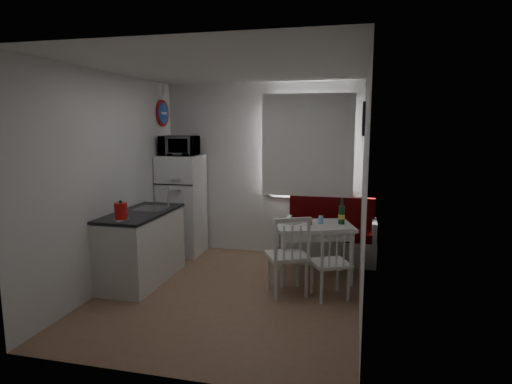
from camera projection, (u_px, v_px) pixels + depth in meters
floor at (229, 293)px, 5.07m from camera, size 3.00×3.50×0.02m
ceiling at (227, 67)px, 4.66m from camera, size 3.00×3.50×0.02m
wall_back at (262, 169)px, 6.55m from camera, size 3.00×0.02×2.60m
wall_front at (159, 217)px, 3.19m from camera, size 3.00×0.02×2.60m
wall_left at (111, 181)px, 5.21m from camera, size 0.02×3.50×2.60m
wall_right at (364, 190)px, 4.52m from camera, size 0.02×3.50×2.60m
window at (308, 149)px, 6.31m from camera, size 1.22×0.06×1.47m
curtain at (307, 146)px, 6.23m from camera, size 1.35×0.02×1.50m
kitchen_counter at (142, 246)px, 5.43m from camera, size 0.62×1.32×1.16m
wall_sign at (163, 113)px, 6.47m from camera, size 0.03×0.40×0.40m
picture_frame at (363, 119)px, 5.47m from camera, size 0.04×0.52×0.42m
bench at (330, 241)px, 6.22m from camera, size 1.30×0.50×0.93m
dining_table at (314, 230)px, 5.47m from camera, size 1.11×0.92×0.72m
chair_left at (286, 247)px, 4.89m from camera, size 0.59×0.60×0.51m
chair_right at (330, 256)px, 4.80m from camera, size 0.53×0.53×0.46m
fridge at (182, 205)px, 6.57m from camera, size 0.61×0.61×1.52m
microwave at (179, 146)px, 6.38m from camera, size 0.53×0.36×0.29m
kettle at (121, 211)px, 4.81m from camera, size 0.17×0.17×0.23m
wine_bottle at (342, 211)px, 5.45m from camera, size 0.08×0.08×0.33m
drinking_glass_orange at (310, 221)px, 5.41m from camera, size 0.06×0.06×0.10m
drinking_glass_blue at (321, 220)px, 5.48m from camera, size 0.06×0.06×0.10m
plate at (291, 222)px, 5.54m from camera, size 0.27×0.27×0.02m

